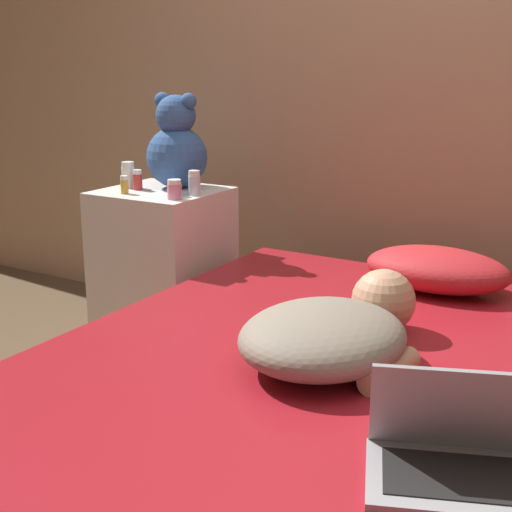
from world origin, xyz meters
name	(u,v)px	position (x,y,z in m)	size (l,w,h in m)	color
ground_plane	(325,505)	(0.00, 0.00, 0.00)	(12.00, 12.00, 0.00)	brown
wall_back	(474,38)	(0.00, 1.24, 1.30)	(8.00, 0.06, 2.60)	tan
bed	(327,435)	(0.00, 0.00, 0.22)	(1.53, 1.92, 0.44)	brown
nightstand	(164,274)	(-1.06, 0.64, 0.36)	(0.46, 0.45, 0.71)	silver
pillow	(437,269)	(0.06, 0.74, 0.52)	(0.50, 0.32, 0.15)	red
person_lying	(335,331)	(0.01, 0.01, 0.53)	(0.48, 0.68, 0.19)	gray
laptop	(459,453)	(0.45, -0.38, 0.50)	(0.41, 0.34, 0.23)	#9E9EA3
teddy_bear	(177,147)	(-1.03, 0.72, 0.88)	(0.25, 0.25, 0.38)	#335693
bottle_blue	(175,189)	(-0.93, 0.56, 0.74)	(0.05, 0.05, 0.06)	#3866B2
bottle_white	(128,175)	(-1.21, 0.62, 0.76)	(0.05, 0.05, 0.11)	white
bottle_clear	(194,183)	(-0.87, 0.61, 0.76)	(0.05, 0.05, 0.10)	silver
bottle_amber	(124,185)	(-1.13, 0.50, 0.75)	(0.03, 0.03, 0.07)	gold
bottle_pink	(175,190)	(-0.89, 0.51, 0.75)	(0.06, 0.06, 0.08)	pink
bottle_red	(138,180)	(-1.14, 0.60, 0.75)	(0.04, 0.04, 0.08)	#B72D2D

